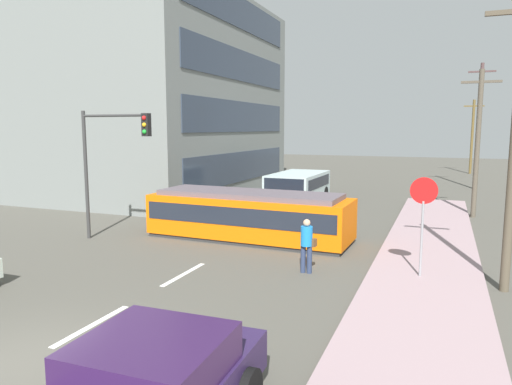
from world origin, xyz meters
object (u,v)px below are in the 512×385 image
(utility_pole_mid, at_px, (478,141))
(utility_pole_distant, at_px, (472,135))
(city_bus, at_px, (298,186))
(pedestrian_crossing, at_px, (307,243))
(stop_sign, at_px, (423,206))
(traffic_light_mast, at_px, (110,150))
(streetcar_tram, at_px, (249,215))
(utility_pole_far, at_px, (479,124))

(utility_pole_mid, relative_size, utility_pole_distant, 1.01)
(city_bus, xyz_separation_m, utility_pole_mid, (9.29, -0.76, 2.74))
(pedestrian_crossing, relative_size, stop_sign, 0.58)
(traffic_light_mast, bearing_deg, utility_pole_distant, 68.02)
(city_bus, xyz_separation_m, stop_sign, (7.35, -12.11, 1.16))
(city_bus, relative_size, pedestrian_crossing, 3.04)
(traffic_light_mast, height_order, utility_pole_mid, utility_pole_mid)
(streetcar_tram, bearing_deg, city_bus, 94.61)
(pedestrian_crossing, relative_size, utility_pole_far, 0.19)
(utility_pole_mid, bearing_deg, city_bus, 175.33)
(city_bus, height_order, utility_pole_far, utility_pole_far)
(pedestrian_crossing, xyz_separation_m, stop_sign, (3.26, 0.50, 1.25))
(streetcar_tram, bearing_deg, traffic_light_mast, -154.85)
(city_bus, height_order, utility_pole_distant, utility_pole_distant)
(stop_sign, xyz_separation_m, traffic_light_mast, (-11.42, 0.67, 1.37))
(city_bus, xyz_separation_m, utility_pole_far, (9.99, 11.30, 3.63))
(city_bus, bearing_deg, utility_pole_distant, 66.91)
(streetcar_tram, height_order, utility_pole_distant, utility_pole_distant)
(utility_pole_mid, xyz_separation_m, utility_pole_far, (0.69, 12.06, 0.89))
(city_bus, bearing_deg, streetcar_tram, -85.39)
(pedestrian_crossing, xyz_separation_m, utility_pole_far, (5.90, 23.92, 3.71))
(city_bus, relative_size, stop_sign, 1.76)
(traffic_light_mast, distance_m, utility_pole_distant, 38.14)
(pedestrian_crossing, xyz_separation_m, utility_pole_distant, (6.12, 36.54, 2.77))
(streetcar_tram, relative_size, city_bus, 1.60)
(city_bus, relative_size, utility_pole_distant, 0.72)
(city_bus, relative_size, utility_pole_mid, 0.71)
(pedestrian_crossing, bearing_deg, traffic_light_mast, 171.82)
(streetcar_tram, height_order, utility_pole_far, utility_pole_far)
(stop_sign, distance_m, utility_pole_distant, 36.18)
(streetcar_tram, bearing_deg, pedestrian_crossing, -45.77)
(streetcar_tram, height_order, traffic_light_mast, traffic_light_mast)
(utility_pole_distant, bearing_deg, city_bus, -113.09)
(utility_pole_mid, bearing_deg, stop_sign, -99.74)
(utility_pole_mid, bearing_deg, streetcar_tram, -135.44)
(streetcar_tram, distance_m, stop_sign, 7.33)
(city_bus, xyz_separation_m, traffic_light_mast, (-4.08, -11.44, 2.54))
(traffic_light_mast, distance_m, utility_pole_mid, 17.12)
(city_bus, distance_m, pedestrian_crossing, 13.26)
(city_bus, height_order, utility_pole_mid, utility_pole_mid)
(streetcar_tram, distance_m, utility_pole_distant, 34.54)
(utility_pole_mid, distance_m, utility_pole_distant, 24.70)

